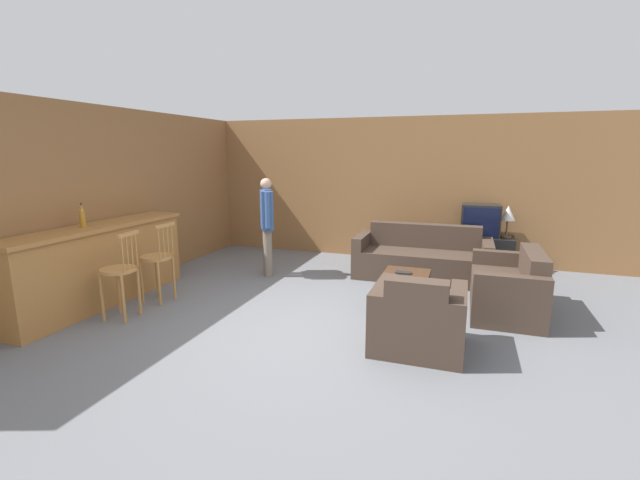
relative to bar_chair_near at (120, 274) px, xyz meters
name	(u,v)px	position (x,y,z in m)	size (l,w,h in m)	color
ground_plane	(306,330)	(2.21, 0.38, -0.55)	(24.00, 24.00, 0.00)	slate
wall_back	(376,189)	(2.21, 4.11, 0.75)	(9.40, 0.08, 2.60)	olive
wall_left	(150,195)	(-0.97, 1.75, 0.75)	(0.08, 8.73, 2.60)	olive
bar_counter	(100,265)	(-0.63, 0.32, -0.01)	(0.55, 2.67, 1.05)	#A87038
bar_chair_near	(120,274)	(0.00, 0.00, 0.00)	(0.45, 0.45, 1.06)	#B77F42
bar_chair_mid	(158,261)	(0.00, 0.66, 0.00)	(0.42, 0.42, 1.06)	#B77F42
couch_far	(422,259)	(3.22, 2.92, -0.24)	(2.08, 0.87, 0.83)	#423328
armchair_near	(418,320)	(3.45, 0.31, -0.24)	(0.90, 0.83, 0.81)	#423328
loveseat_right	(509,289)	(4.41, 1.74, -0.25)	(0.80, 1.41, 0.80)	#423328
coffee_table	(404,281)	(3.14, 1.51, -0.21)	(0.60, 1.01, 0.40)	#472D1E
tv_unit	(478,253)	(4.08, 3.71, -0.25)	(1.10, 0.53, 0.58)	black
tv	(480,220)	(4.08, 3.71, 0.31)	(0.62, 0.44, 0.54)	black
bottle	(82,216)	(-0.67, 0.16, 0.64)	(0.07, 0.07, 0.30)	#B27A23
book_on_table	(403,273)	(3.11, 1.66, -0.14)	(0.21, 0.13, 0.02)	black
table_lamp	(508,214)	(4.49, 3.71, 0.43)	(0.23, 0.23, 0.53)	brown
person_by_window	(267,222)	(0.84, 2.26, 0.34)	(0.37, 0.51, 1.57)	#756B5B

